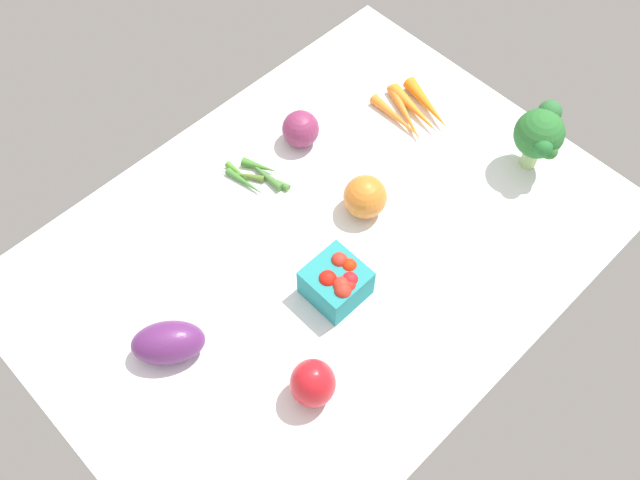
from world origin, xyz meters
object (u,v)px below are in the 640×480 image
at_px(heirloom_tomato_orange, 364,196).
at_px(berry_basket, 337,282).
at_px(bell_pepper_red, 313,383).
at_px(okra_pile, 255,174).
at_px(broccoli_head, 540,134).
at_px(red_onion_center, 301,129).
at_px(eggplant, 168,343).
at_px(carrot_bunch, 415,111).

bearing_deg(heirloom_tomato_orange, berry_basket, -150.08).
distance_m(bell_pepper_red, okra_pile, 0.44).
bearing_deg(broccoli_head, bell_pepper_red, -176.10).
height_order(okra_pile, red_onion_center, red_onion_center).
height_order(berry_basket, red_onion_center, berry_basket).
relative_size(okra_pile, heirloom_tomato_orange, 1.61).
xyz_separation_m(okra_pile, berry_basket, (-0.06, -0.28, 0.03)).
bearing_deg(berry_basket, bell_pepper_red, -146.68).
relative_size(bell_pepper_red, berry_basket, 1.00).
height_order(red_onion_center, eggplant, red_onion_center).
bearing_deg(okra_pile, heirloom_tomato_orange, -63.86).
height_order(bell_pepper_red, eggplant, bell_pepper_red).
height_order(heirloom_tomato_orange, carrot_bunch, heirloom_tomato_orange).
height_order(berry_basket, eggplant, berry_basket).
distance_m(heirloom_tomato_orange, berry_basket, 0.18).
distance_m(heirloom_tomato_orange, eggplant, 0.43).
xyz_separation_m(bell_pepper_red, okra_pile, (0.22, 0.38, -0.04)).
bearing_deg(heirloom_tomato_orange, carrot_bunch, 19.78).
height_order(okra_pile, eggplant, eggplant).
relative_size(bell_pepper_red, red_onion_center, 1.29).
bearing_deg(broccoli_head, berry_basket, 172.77).
relative_size(broccoli_head, berry_basket, 1.44).
distance_m(okra_pile, berry_basket, 0.29).
height_order(bell_pepper_red, berry_basket, bell_pepper_red).
bearing_deg(eggplant, red_onion_center, -122.51).
relative_size(eggplant, carrot_bunch, 0.72).
distance_m(bell_pepper_red, eggplant, 0.24).
bearing_deg(carrot_bunch, broccoli_head, -74.39).
distance_m(bell_pepper_red, carrot_bunch, 0.62).
bearing_deg(carrot_bunch, bell_pepper_red, -153.21).
height_order(bell_pepper_red, red_onion_center, bell_pepper_red).
distance_m(okra_pile, red_onion_center, 0.13).
bearing_deg(eggplant, heirloom_tomato_orange, -146.21).
xyz_separation_m(broccoli_head, red_onion_center, (-0.28, 0.34, -0.05)).
xyz_separation_m(berry_basket, eggplant, (-0.27, 0.11, -0.00)).
xyz_separation_m(broccoli_head, eggplant, (-0.73, 0.17, -0.05)).
bearing_deg(carrot_bunch, berry_basket, -155.96).
bearing_deg(red_onion_center, berry_basket, -123.15).
height_order(broccoli_head, okra_pile, broccoli_head).
height_order(broccoli_head, heirloom_tomato_orange, broccoli_head).
xyz_separation_m(heirloom_tomato_orange, red_onion_center, (0.03, 0.19, -0.00)).
bearing_deg(broccoli_head, carrot_bunch, 105.61).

